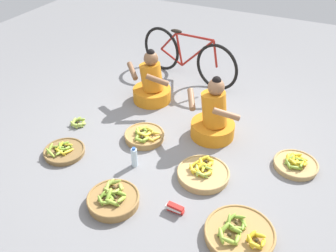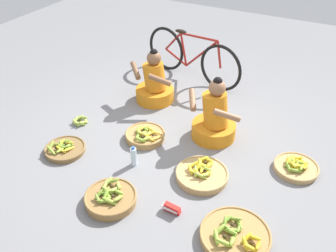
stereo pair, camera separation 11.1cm
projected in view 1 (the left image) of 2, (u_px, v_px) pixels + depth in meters
ground_plane at (175, 141)px, 4.28m from camera, size 10.00×10.00×0.00m
vendor_woman_front at (213, 118)px, 4.23m from camera, size 0.72×0.52×0.79m
vendor_woman_behind at (151, 85)px, 4.91m from camera, size 0.71×0.52×0.75m
bicycle_leaning at (188, 57)px, 5.38m from camera, size 1.67×0.44×0.73m
banana_basket_near_bicycle at (64, 151)px, 4.07m from camera, size 0.46×0.46×0.13m
banana_basket_back_right at (203, 173)px, 3.76m from camera, size 0.55×0.55×0.14m
banana_basket_front_left at (113, 199)px, 3.45m from camera, size 0.50×0.50×0.17m
banana_basket_back_center at (144, 136)px, 4.28m from camera, size 0.47×0.47×0.16m
banana_basket_back_left at (296, 164)px, 3.89m from camera, size 0.47×0.47×0.14m
banana_basket_front_right at (239, 234)px, 3.13m from camera, size 0.62×0.62×0.16m
loose_bananas_front_center at (78, 123)px, 4.54m from camera, size 0.22×0.22×0.09m
water_bottle at (134, 157)px, 3.87m from camera, size 0.07×0.07×0.24m
packet_carton_stack at (175, 208)px, 3.38m from camera, size 0.18×0.07×0.09m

